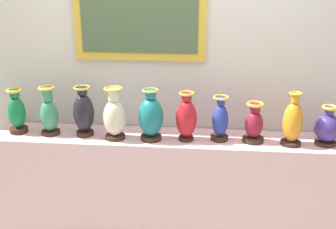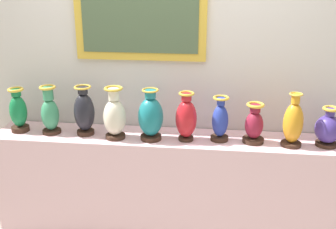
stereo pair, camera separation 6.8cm
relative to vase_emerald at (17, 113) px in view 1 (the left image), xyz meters
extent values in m
plane|color=gray|center=(1.18, 0.02, -0.99)|extent=(10.74, 10.74, 0.00)
cube|color=beige|center=(1.18, 0.02, -0.58)|extent=(2.72, 0.41, 0.82)
cube|color=silver|center=(1.18, 0.28, 0.38)|extent=(4.74, 0.10, 2.74)
cube|color=gold|center=(0.94, 0.22, 0.73)|extent=(1.01, 0.03, 0.69)
cube|color=#485C3F|center=(0.94, 0.20, 0.73)|extent=(0.89, 0.01, 0.57)
cylinder|color=#382319|center=(0.00, 0.00, -0.14)|extent=(0.14, 0.14, 0.04)
ellipsoid|color=#14723D|center=(0.00, 0.00, 0.00)|extent=(0.13, 0.13, 0.25)
cylinder|color=#14723D|center=(0.00, 0.00, 0.15)|extent=(0.07, 0.07, 0.05)
torus|color=gold|center=(0.00, 0.00, 0.18)|extent=(0.12, 0.12, 0.02)
cylinder|color=#382319|center=(0.26, -0.01, -0.15)|extent=(0.14, 0.14, 0.03)
ellipsoid|color=#388C60|center=(0.26, -0.01, -0.01)|extent=(0.14, 0.14, 0.25)
cylinder|color=#388C60|center=(0.26, -0.01, 0.16)|extent=(0.08, 0.08, 0.10)
torus|color=gold|center=(0.26, -0.01, 0.21)|extent=(0.13, 0.13, 0.02)
cylinder|color=#382319|center=(0.54, 0.00, -0.15)|extent=(0.13, 0.13, 0.03)
ellipsoid|color=black|center=(0.54, 0.00, 0.02)|extent=(0.16, 0.16, 0.30)
cylinder|color=black|center=(0.54, 0.00, 0.19)|extent=(0.07, 0.07, 0.05)
torus|color=gold|center=(0.54, 0.00, 0.22)|extent=(0.13, 0.13, 0.02)
cylinder|color=#382319|center=(0.79, -0.05, -0.15)|extent=(0.15, 0.15, 0.03)
ellipsoid|color=beige|center=(0.79, -0.05, 0.00)|extent=(0.17, 0.17, 0.28)
cylinder|color=beige|center=(0.79, -0.05, 0.18)|extent=(0.08, 0.08, 0.09)
torus|color=gold|center=(0.79, -0.05, 0.23)|extent=(0.14, 0.14, 0.02)
cylinder|color=#382319|center=(1.06, -0.04, -0.15)|extent=(0.16, 0.16, 0.03)
ellipsoid|color=#19727A|center=(1.06, -0.04, 0.02)|extent=(0.19, 0.19, 0.30)
cylinder|color=#19727A|center=(1.06, -0.04, 0.19)|extent=(0.08, 0.08, 0.06)
torus|color=gold|center=(1.06, -0.04, 0.22)|extent=(0.12, 0.12, 0.01)
cylinder|color=#382319|center=(1.32, -0.03, -0.15)|extent=(0.11, 0.11, 0.03)
ellipsoid|color=red|center=(1.32, -0.03, 0.01)|extent=(0.16, 0.16, 0.29)
cylinder|color=red|center=(1.32, -0.03, 0.17)|extent=(0.08, 0.08, 0.05)
torus|color=gold|center=(1.32, -0.03, 0.20)|extent=(0.12, 0.12, 0.02)
cylinder|color=#382319|center=(1.57, 0.00, -0.15)|extent=(0.13, 0.13, 0.03)
ellipsoid|color=#263899|center=(1.57, 0.00, -0.01)|extent=(0.12, 0.12, 0.25)
cylinder|color=#263899|center=(1.57, 0.00, 0.14)|extent=(0.06, 0.06, 0.06)
torus|color=gold|center=(1.57, 0.00, 0.17)|extent=(0.12, 0.12, 0.02)
cylinder|color=#382319|center=(1.82, -0.01, -0.15)|extent=(0.16, 0.16, 0.03)
ellipsoid|color=maroon|center=(1.82, -0.01, -0.03)|extent=(0.13, 0.13, 0.21)
cylinder|color=maroon|center=(1.82, -0.01, 0.10)|extent=(0.08, 0.08, 0.05)
torus|color=gold|center=(1.82, -0.01, 0.13)|extent=(0.13, 0.13, 0.02)
cylinder|color=#382319|center=(2.09, -0.04, -0.15)|extent=(0.15, 0.15, 0.03)
ellipsoid|color=orange|center=(2.09, -0.04, 0.01)|extent=(0.14, 0.14, 0.30)
cylinder|color=orange|center=(2.09, -0.04, 0.19)|extent=(0.06, 0.06, 0.07)
torus|color=gold|center=(2.09, -0.04, 0.23)|extent=(0.10, 0.10, 0.01)
cylinder|color=#382319|center=(2.35, -0.01, -0.15)|extent=(0.15, 0.15, 0.03)
ellipsoid|color=#3F2D7F|center=(2.35, -0.01, -0.03)|extent=(0.19, 0.19, 0.21)
cylinder|color=#3F2D7F|center=(2.35, -0.01, 0.09)|extent=(0.06, 0.06, 0.05)
torus|color=gold|center=(2.35, -0.01, 0.12)|extent=(0.11, 0.11, 0.02)
camera|label=1|loc=(1.46, -2.89, 1.05)|focal=43.96mm
camera|label=2|loc=(1.53, -2.88, 1.05)|focal=43.96mm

